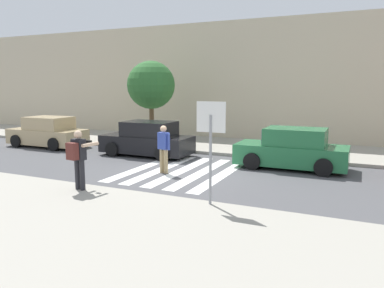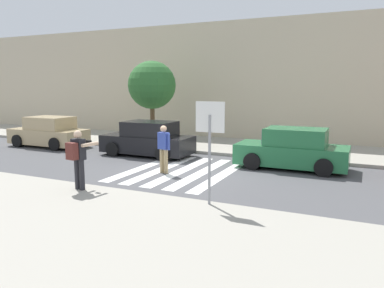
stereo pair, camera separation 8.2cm
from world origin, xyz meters
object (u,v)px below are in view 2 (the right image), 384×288
at_px(parked_car_green, 292,150).
at_px(stop_sign, 210,130).
at_px(parked_car_black, 148,140).
at_px(street_tree_west, 152,85).
at_px(parked_car_tan, 49,133).
at_px(photographer_with_backpack, 78,155).
at_px(pedestrian_crossing, 164,146).

bearing_deg(parked_car_green, stop_sign, -100.28).
distance_m(stop_sign, parked_car_green, 5.95).
relative_size(stop_sign, parked_car_black, 0.63).
xyz_separation_m(stop_sign, street_tree_west, (-6.69, 8.36, 1.11)).
distance_m(parked_car_black, street_tree_west, 3.83).
relative_size(stop_sign, street_tree_west, 0.61).
height_order(parked_car_black, parked_car_green, same).
height_order(parked_car_green, street_tree_west, street_tree_west).
bearing_deg(parked_car_green, street_tree_west, 161.10).
bearing_deg(parked_car_tan, parked_car_black, 0.00).
bearing_deg(parked_car_tan, photographer_with_backpack, -39.42).
distance_m(parked_car_tan, parked_car_black, 5.98).
xyz_separation_m(parked_car_green, street_tree_west, (-7.73, 2.65, 2.42)).
height_order(photographer_with_backpack, parked_car_green, photographer_with_backpack).
distance_m(photographer_with_backpack, parked_car_tan, 9.57).
relative_size(parked_car_green, street_tree_west, 0.96).
xyz_separation_m(stop_sign, pedestrian_crossing, (-3.01, 3.00, -1.06)).
xyz_separation_m(photographer_with_backpack, parked_car_green, (4.97, 6.07, -0.44)).
height_order(parked_car_tan, parked_car_green, same).
relative_size(parked_car_black, parked_car_green, 1.00).
bearing_deg(street_tree_west, parked_car_tan, -150.28).
xyz_separation_m(stop_sign, parked_car_black, (-5.34, 5.72, -1.31)).
relative_size(parked_car_tan, parked_car_green, 1.00).
distance_m(photographer_with_backpack, pedestrian_crossing, 3.49).
bearing_deg(parked_car_black, street_tree_west, 116.95).
bearing_deg(photographer_with_backpack, parked_car_green, 50.69).
distance_m(parked_car_green, street_tree_west, 8.52).
bearing_deg(photographer_with_backpack, parked_car_black, 103.06).
xyz_separation_m(stop_sign, parked_car_green, (1.04, 5.72, -1.31)).
bearing_deg(parked_car_black, photographer_with_backpack, -76.94).
xyz_separation_m(photographer_with_backpack, street_tree_west, (-2.75, 8.72, 1.97)).
height_order(photographer_with_backpack, street_tree_west, street_tree_west).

